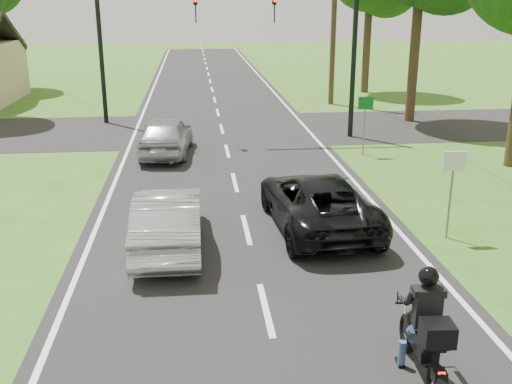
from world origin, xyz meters
TOP-DOWN VIEW (x-y plane):
  - ground at (0.00, 0.00)m, footprint 140.00×140.00m
  - road at (0.00, 10.00)m, footprint 8.00×100.00m
  - cross_road at (0.00, 16.00)m, footprint 60.00×7.00m
  - motorcycle_rider at (2.06, -2.35)m, footprint 0.60×2.13m
  - dark_suv at (1.76, 4.00)m, footprint 2.53×4.96m
  - silver_sedan at (-1.84, 3.07)m, footprint 1.47×4.16m
  - silver_suv at (-2.22, 11.76)m, footprint 2.06×4.31m
  - traffic_signal at (3.34, 14.00)m, footprint 6.38×0.44m
  - signal_pole_far at (-5.20, 18.00)m, footprint 0.20×0.20m
  - utility_pole_far at (6.20, 22.00)m, footprint 1.60×0.28m
  - sign_white at (4.70, 2.98)m, footprint 0.55×0.07m
  - sign_green at (4.90, 10.98)m, footprint 0.55×0.07m

SIDE VIEW (x-z plane):
  - ground at x=0.00m, z-range 0.00..0.00m
  - cross_road at x=0.00m, z-range 0.00..0.01m
  - road at x=0.00m, z-range 0.00..0.01m
  - dark_suv at x=1.76m, z-range 0.01..1.35m
  - silver_sedan at x=-1.84m, z-range 0.01..1.38m
  - motorcycle_rider at x=2.06m, z-range -0.20..1.64m
  - silver_suv at x=-2.22m, z-range 0.01..1.43m
  - sign_white at x=4.70m, z-range 0.54..2.66m
  - sign_green at x=4.90m, z-range 0.54..2.66m
  - signal_pole_far at x=-5.20m, z-range 0.00..6.00m
  - traffic_signal at x=3.34m, z-range 1.14..7.14m
  - utility_pole_far at x=6.20m, z-range 0.08..10.08m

